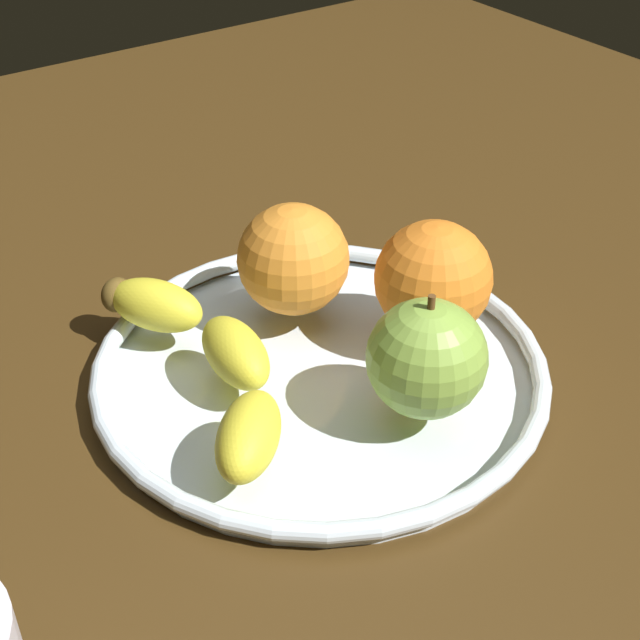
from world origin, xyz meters
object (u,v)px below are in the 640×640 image
apple (427,358)px  banana (206,357)px  fruit_bowl (320,369)px  orange_back_right (293,259)px  orange_front_left (433,279)px

apple → banana: bearing=44.0°
fruit_bowl → orange_back_right: (5.86, -1.93, 4.70)cm
fruit_bowl → banana: banana is taller
banana → orange_front_left: bearing=-97.7°
apple → fruit_bowl: bearing=17.9°
fruit_bowl → orange_front_left: 9.39cm
fruit_bowl → orange_back_right: size_ratio=3.87×
apple → orange_front_left: bearing=-43.4°
banana → orange_back_right: orange_back_right is taller
banana → apple: apple is taller
orange_back_right → banana: bearing=111.8°
banana → fruit_bowl: bearing=-101.7°
fruit_bowl → banana: size_ratio=1.33×
fruit_bowl → orange_front_left: size_ratio=3.81×
apple → orange_front_left: 8.12cm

